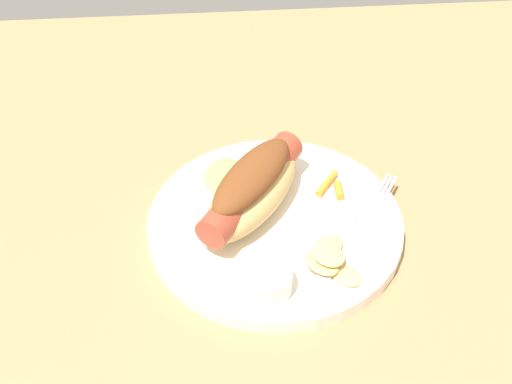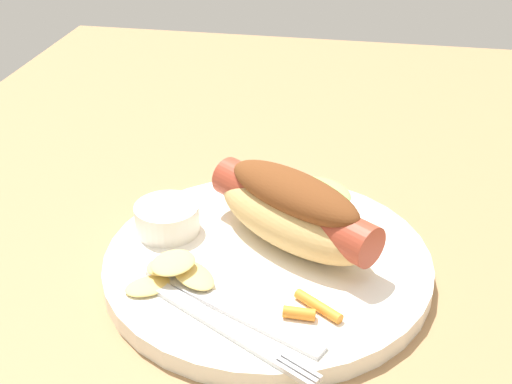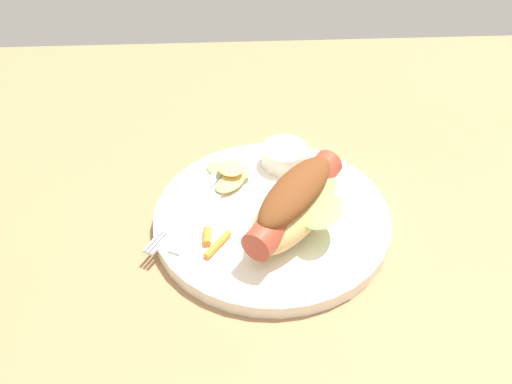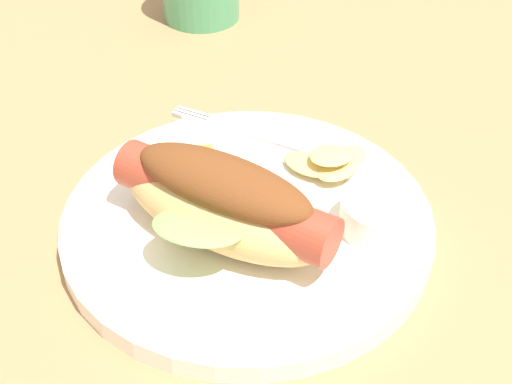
{
  "view_description": "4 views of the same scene",
  "coord_description": "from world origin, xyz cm",
  "px_view_note": "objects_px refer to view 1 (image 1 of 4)",
  "views": [
    {
      "loc": [
        3.2,
        55.33,
        55.53
      ],
      "look_at": [
        -1.06,
        1.71,
        5.75
      ],
      "focal_mm": 51.54,
      "sensor_mm": 36.0,
      "label": 1
    },
    {
      "loc": [
        -48.2,
        -5.78,
        34.01
      ],
      "look_at": [
        -1.46,
        2.93,
        6.51
      ],
      "focal_mm": 48.18,
      "sensor_mm": 36.0,
      "label": 2
    },
    {
      "loc": [
        -7.37,
        -50.36,
        50.69
      ],
      "look_at": [
        -4.84,
        1.97,
        4.76
      ],
      "focal_mm": 44.88,
      "sensor_mm": 36.0,
      "label": 3
    },
    {
      "loc": [
        34.12,
        -0.14,
        34.66
      ],
      "look_at": [
        -2.62,
        2.12,
        3.94
      ],
      "focal_mm": 48.76,
      "sensor_mm": 36.0,
      "label": 4
    }
  ],
  "objects_px": {
    "fork": "(367,223)",
    "knife": "(346,225)",
    "chips_pile": "(329,259)",
    "hot_dog": "(252,188)",
    "carrot_garnish": "(332,186)",
    "sauce_ramekin": "(263,280)",
    "plate": "(275,225)"
  },
  "relations": [
    {
      "from": "fork",
      "to": "knife",
      "type": "xyz_separation_m",
      "value": [
        0.02,
        0.0,
        -0.0
      ]
    },
    {
      "from": "chips_pile",
      "to": "hot_dog",
      "type": "bearing_deg",
      "value": -49.73
    },
    {
      "from": "knife",
      "to": "carrot_garnish",
      "type": "height_order",
      "value": "carrot_garnish"
    },
    {
      "from": "hot_dog",
      "to": "knife",
      "type": "relative_size",
      "value": 1.03
    },
    {
      "from": "fork",
      "to": "chips_pile",
      "type": "bearing_deg",
      "value": 168.23
    },
    {
      "from": "hot_dog",
      "to": "sauce_ramekin",
      "type": "xyz_separation_m",
      "value": [
        -0.0,
        0.11,
        -0.02
      ]
    },
    {
      "from": "sauce_ramekin",
      "to": "fork",
      "type": "bearing_deg",
      "value": -146.16
    },
    {
      "from": "plate",
      "to": "fork",
      "type": "height_order",
      "value": "fork"
    },
    {
      "from": "hot_dog",
      "to": "carrot_garnish",
      "type": "bearing_deg",
      "value": -38.78
    },
    {
      "from": "chips_pile",
      "to": "carrot_garnish",
      "type": "xyz_separation_m",
      "value": [
        -0.02,
        -0.11,
        -0.0
      ]
    },
    {
      "from": "plate",
      "to": "hot_dog",
      "type": "xyz_separation_m",
      "value": [
        0.02,
        -0.02,
        0.04
      ]
    },
    {
      "from": "sauce_ramekin",
      "to": "knife",
      "type": "xyz_separation_m",
      "value": [
        -0.09,
        -0.08,
        -0.01
      ]
    },
    {
      "from": "sauce_ramekin",
      "to": "fork",
      "type": "relative_size",
      "value": 0.4
    },
    {
      "from": "chips_pile",
      "to": "carrot_garnish",
      "type": "bearing_deg",
      "value": -100.17
    },
    {
      "from": "fork",
      "to": "carrot_garnish",
      "type": "relative_size",
      "value": 3.17
    },
    {
      "from": "plate",
      "to": "knife",
      "type": "height_order",
      "value": "knife"
    },
    {
      "from": "carrot_garnish",
      "to": "plate",
      "type": "bearing_deg",
      "value": 32.85
    },
    {
      "from": "fork",
      "to": "sauce_ramekin",
      "type": "bearing_deg",
      "value": 154.39
    },
    {
      "from": "hot_dog",
      "to": "fork",
      "type": "distance_m",
      "value": 0.12
    },
    {
      "from": "hot_dog",
      "to": "fork",
      "type": "xyz_separation_m",
      "value": [
        -0.12,
        0.03,
        -0.03
      ]
    },
    {
      "from": "sauce_ramekin",
      "to": "knife",
      "type": "bearing_deg",
      "value": -141.0
    },
    {
      "from": "fork",
      "to": "knife",
      "type": "bearing_deg",
      "value": 125.13
    },
    {
      "from": "plate",
      "to": "knife",
      "type": "distance_m",
      "value": 0.07
    },
    {
      "from": "hot_dog",
      "to": "chips_pile",
      "type": "relative_size",
      "value": 2.07
    },
    {
      "from": "sauce_ramekin",
      "to": "fork",
      "type": "distance_m",
      "value": 0.14
    },
    {
      "from": "plate",
      "to": "sauce_ramekin",
      "type": "distance_m",
      "value": 0.1
    },
    {
      "from": "plate",
      "to": "chips_pile",
      "type": "distance_m",
      "value": 0.08
    },
    {
      "from": "hot_dog",
      "to": "chips_pile",
      "type": "distance_m",
      "value": 0.11
    },
    {
      "from": "plate",
      "to": "fork",
      "type": "bearing_deg",
      "value": 171.86
    },
    {
      "from": "plate",
      "to": "chips_pile",
      "type": "relative_size",
      "value": 3.4
    },
    {
      "from": "sauce_ramekin",
      "to": "plate",
      "type": "bearing_deg",
      "value": -102.9
    },
    {
      "from": "chips_pile",
      "to": "carrot_garnish",
      "type": "relative_size",
      "value": 1.81
    }
  ]
}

